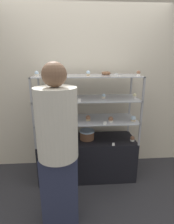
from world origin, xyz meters
The scene contains 27 objects.
ground_plane centered at (0.00, 0.00, 0.00)m, with size 20.00×20.00×0.00m, color #2D2D33.
back_wall centered at (0.00, 0.40, 1.30)m, with size 8.00×0.05×2.60m.
display_base centered at (0.00, 0.00, 0.30)m, with size 1.40×0.52×0.60m.
display_riser_lower centered at (0.00, 0.00, 0.89)m, with size 1.40×0.52×0.31m.
display_riser_middle centered at (0.00, 0.00, 1.20)m, with size 1.40×0.52×0.31m.
display_riser_upper centered at (0.00, 0.00, 1.51)m, with size 1.40×0.52×0.31m.
layer_cake_centerpiece centered at (0.00, 0.00, 0.67)m, with size 0.21×0.21×0.14m.
sheet_cake_frosted centered at (-0.28, -0.03, 1.25)m, with size 0.24×0.12×0.06m.
cupcake_0 centered at (-0.64, -0.07, 0.64)m, with size 0.06×0.06×0.07m.
cupcake_1 centered at (0.64, -0.11, 0.64)m, with size 0.06×0.06×0.07m.
price_tag_0 centered at (0.34, -0.24, 0.63)m, with size 0.04×0.00×0.04m.
cupcake_2 centered at (-0.65, -0.06, 0.95)m, with size 0.07×0.07×0.07m.
cupcake_3 centered at (-0.31, -0.04, 0.95)m, with size 0.07×0.07×0.07m.
cupcake_4 centered at (0.01, -0.05, 0.95)m, with size 0.07×0.07×0.07m.
cupcake_5 centered at (0.32, -0.13, 0.95)m, with size 0.07×0.07×0.07m.
cupcake_6 centered at (0.63, -0.12, 0.95)m, with size 0.07×0.07×0.07m.
price_tag_1 centered at (0.22, -0.24, 0.93)m, with size 0.04×0.00×0.04m.
cupcake_7 centered at (-0.65, -0.07, 1.25)m, with size 0.05×0.05×0.07m.
cupcake_8 centered at (0.22, -0.04, 1.25)m, with size 0.05×0.05×0.07m.
cupcake_9 centered at (0.65, -0.05, 1.25)m, with size 0.05×0.05×0.07m.
price_tag_2 centered at (-0.11, -0.24, 1.24)m, with size 0.04×0.00×0.04m.
cupcake_10 centered at (-0.64, -0.07, 1.56)m, with size 0.05×0.05×0.06m.
cupcake_11 centered at (0.01, -0.05, 1.56)m, with size 0.05×0.05×0.06m.
cupcake_12 centered at (0.65, -0.11, 1.56)m, with size 0.05×0.05×0.06m.
price_tag_3 centered at (0.34, -0.24, 1.55)m, with size 0.04×0.00×0.04m.
donut_glazed centered at (0.26, 0.06, 1.55)m, with size 0.12×0.12×0.04m.
customer_figure centered at (-0.34, -0.77, 0.91)m, with size 0.40×0.40×1.71m.
Camera 1 is at (-0.17, -2.34, 1.72)m, focal length 28.00 mm.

